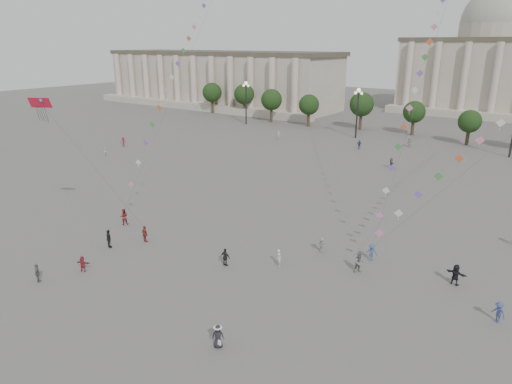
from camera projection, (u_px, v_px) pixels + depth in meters
The scene contains 27 objects.
ground at pixel (167, 297), 37.36m from camera, with size 360.00×360.00×0.00m, color #4F4D4A.
hall_west at pixel (217, 79), 148.77m from camera, with size 84.00×26.22×17.20m.
hall_central at pixel (493, 63), 132.16m from camera, with size 48.30×34.30×35.50m.
tree_row at pixel (440, 115), 95.58m from camera, with size 137.12×5.12×8.00m.
lamp_post_far_west at pixel (246, 95), 113.98m from camera, with size 2.00×0.90×10.65m.
lamp_post_mid_west at pixel (358, 104), 97.21m from camera, with size 2.00×0.90×10.65m.
person_crowd_0 at pixel (359, 145), 88.66m from camera, with size 1.06×0.44×1.82m, color navy.
person_crowd_1 at pixel (105, 151), 83.66m from camera, with size 0.77×0.60×1.59m, color silver.
person_crowd_2 at pixel (123, 142), 90.70m from camera, with size 1.26×0.72×1.94m, color maroon.
person_crowd_3 at pixel (456, 275), 38.99m from camera, with size 1.74×0.56×1.88m, color black.
person_crowd_4 at pixel (409, 142), 90.75m from camera, with size 1.77×0.56×1.91m, color #B3B3AF.
person_crowd_6 at pixel (322, 245), 44.99m from camera, with size 1.05×0.60×1.62m, color slate.
person_crowd_10 at pixel (279, 135), 97.67m from camera, with size 0.66×0.43×1.81m, color beige.
person_crowd_12 at pixel (391, 163), 75.17m from camera, with size 1.67×0.53×1.80m, color slate.
person_crowd_13 at pixel (279, 258), 42.35m from camera, with size 0.60×0.39×1.64m, color silver.
person_crowd_14 at pixel (498, 312), 33.74m from camera, with size 1.08×0.62×1.67m, color #37417C.
tourist_0 at pixel (145, 234), 47.38m from camera, with size 1.05×0.44×1.80m, color maroon.
tourist_1 at pixel (109, 239), 46.04m from camera, with size 1.13×0.47×1.93m, color black.
tourist_2 at pixel (83, 264), 41.32m from camera, with size 1.37×0.44×1.48m, color #A02B32.
tourist_3 at pixel (37, 273), 39.41m from camera, with size 1.01×0.42×1.72m, color slate.
tourist_4 at pixel (225, 257), 42.29m from camera, with size 1.02×0.42×1.74m, color black.
kite_flyer_0 at pixel (124, 217), 51.92m from camera, with size 0.93×0.72×1.91m, color maroon.
kite_flyer_1 at pixel (372, 252), 43.32m from camera, with size 1.09×0.63×1.69m, color #374E7D.
kite_flyer_2 at pixel (359, 263), 41.08m from camera, with size 0.93×0.72×1.91m, color slate.
hat_person at pixel (218, 336), 30.93m from camera, with size 0.99×0.90×1.70m.
dragon_kite at pixel (42, 111), 44.57m from camera, with size 5.28×3.08×15.86m.
kite_train_west at pixel (199, 21), 67.30m from camera, with size 16.19×42.24×60.46m.
Camera 1 is at (25.22, -22.21, 19.85)m, focal length 32.00 mm.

